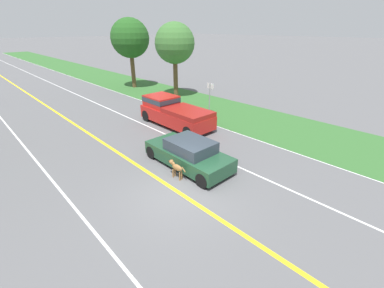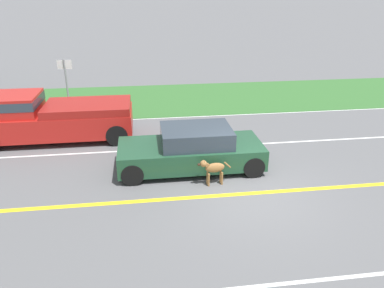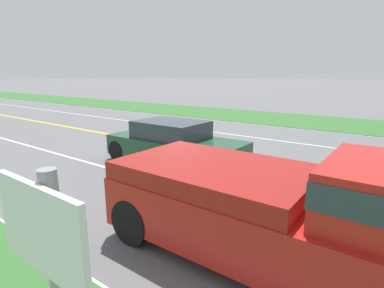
% 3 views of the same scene
% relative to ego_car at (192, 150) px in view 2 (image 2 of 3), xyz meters
% --- Properties ---
extents(ground_plane, '(400.00, 400.00, 0.00)m').
position_rel_ego_car_xyz_m(ground_plane, '(-1.84, -1.44, -0.65)').
color(ground_plane, '#5B5B5E').
extents(centre_divider_line, '(0.18, 160.00, 0.01)m').
position_rel_ego_car_xyz_m(centre_divider_line, '(-1.84, -1.44, -0.64)').
color(centre_divider_line, yellow).
rests_on(centre_divider_line, ground).
extents(lane_edge_line_right, '(0.14, 160.00, 0.01)m').
position_rel_ego_car_xyz_m(lane_edge_line_right, '(5.16, -1.44, -0.64)').
color(lane_edge_line_right, white).
rests_on(lane_edge_line_right, ground).
extents(lane_dash_same_dir, '(0.10, 160.00, 0.01)m').
position_rel_ego_car_xyz_m(lane_dash_same_dir, '(1.66, -1.44, -0.64)').
color(lane_dash_same_dir, white).
rests_on(lane_dash_same_dir, ground).
extents(lane_dash_oncoming, '(0.10, 160.00, 0.01)m').
position_rel_ego_car_xyz_m(lane_dash_oncoming, '(-5.34, -1.44, -0.64)').
color(lane_dash_oncoming, white).
rests_on(lane_dash_oncoming, ground).
extents(grass_verge_right, '(6.00, 160.00, 0.03)m').
position_rel_ego_car_xyz_m(grass_verge_right, '(8.16, -1.44, -0.63)').
color(grass_verge_right, '#33662D').
rests_on(grass_verge_right, ground).
extents(ego_car, '(1.94, 4.54, 1.38)m').
position_rel_ego_car_xyz_m(ego_car, '(0.00, 0.00, 0.00)').
color(ego_car, '#1E472D').
rests_on(ego_car, ground).
extents(dog, '(0.27, 1.03, 0.84)m').
position_rel_ego_car_xyz_m(dog, '(-1.18, -0.46, -0.11)').
color(dog, olive).
rests_on(dog, ground).
extents(pickup_truck, '(2.11, 5.56, 1.81)m').
position_rel_ego_car_xyz_m(pickup_truck, '(3.18, 4.96, 0.28)').
color(pickup_truck, red).
rests_on(pickup_truck, ground).
extents(street_sign, '(0.11, 0.64, 2.45)m').
position_rel_ego_car_xyz_m(street_sign, '(6.67, 4.87, 0.90)').
color(street_sign, gray).
rests_on(street_sign, ground).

